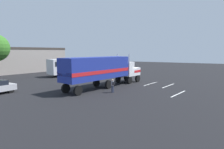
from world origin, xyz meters
TOP-DOWN VIEW (x-y plane):
  - ground_plane at (0.00, 0.00)m, footprint 120.00×120.00m
  - lane_stripe_near at (-0.15, -3.50)m, footprint 4.37×0.82m
  - lane_stripe_mid at (-0.56, -6.25)m, footprint 4.38×0.81m
  - lane_stripe_far at (-5.48, -8.49)m, footprint 4.36×0.95m
  - semi_truck at (-6.24, 1.32)m, footprint 14.37×5.15m
  - person_bystander at (-8.51, -1.44)m, footprint 0.39×0.48m
  - parked_bus at (3.02, 13.93)m, footprint 11.29×5.10m
  - building_backdrop at (2.70, 27.80)m, footprint 18.46×9.25m

SIDE VIEW (x-z plane):
  - ground_plane at x=0.00m, z-range 0.00..0.00m
  - lane_stripe_near at x=-0.15m, z-range 0.00..0.01m
  - lane_stripe_mid at x=-0.56m, z-range 0.00..0.01m
  - lane_stripe_far at x=-5.48m, z-range 0.00..0.01m
  - person_bystander at x=-8.51m, z-range 0.08..1.71m
  - parked_bus at x=3.02m, z-range 0.37..3.77m
  - semi_truck at x=-6.24m, z-range 0.27..4.77m
  - building_backdrop at x=2.70m, z-range 0.21..6.02m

